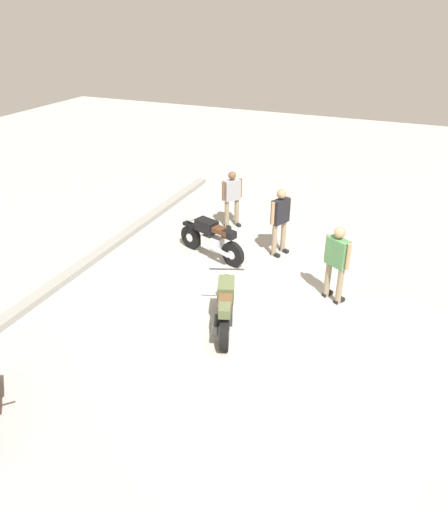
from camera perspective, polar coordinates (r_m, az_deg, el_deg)
ground_plane at (r=9.96m, az=4.04°, el=-7.04°), size 40.00×40.00×0.00m
curb_edge at (r=11.95m, az=-17.23°, el=-1.46°), size 14.00×0.30×0.15m
motorcycle_olive_vintage at (r=9.31m, az=0.19°, el=-6.11°), size 1.88×0.92×1.07m
motorcycle_black_cruiser at (r=11.87m, az=-1.54°, el=2.14°), size 0.94×2.02×1.09m
person_in_green_shirt at (r=10.16m, az=13.43°, el=-0.39°), size 0.50×0.62×1.74m
person_in_black_shirt at (r=11.93m, az=6.80°, el=4.65°), size 0.65×0.46×1.75m
person_in_gray_shirt at (r=13.44m, az=0.97°, el=7.27°), size 0.56×0.52×1.64m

